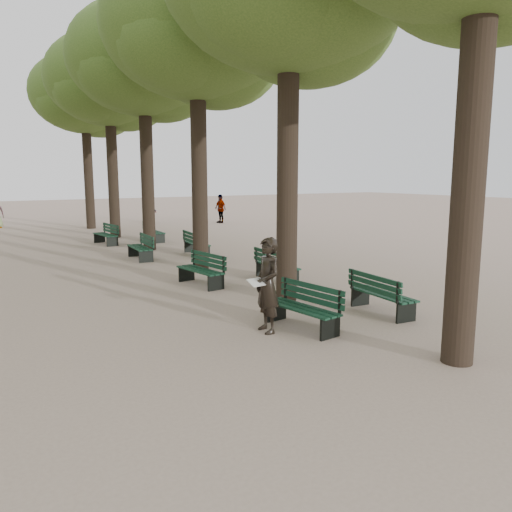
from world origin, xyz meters
TOP-DOWN VIEW (x-y plane):
  - ground at (0.00, 0.00)m, footprint 120.00×120.00m
  - tree_central_2 at (1.50, 8.00)m, footprint 6.00×6.00m
  - tree_central_3 at (1.50, 13.00)m, footprint 6.00×6.00m
  - tree_central_4 at (1.50, 18.00)m, footprint 6.00×6.00m
  - tree_central_5 at (1.50, 23.00)m, footprint 6.00×6.00m
  - bench_left_0 at (0.37, 0.84)m, footprint 0.80×1.86m
  - bench_left_1 at (0.37, 5.64)m, footprint 0.78×1.86m
  - bench_left_2 at (0.37, 10.87)m, footprint 0.68×1.83m
  - bench_left_3 at (0.37, 15.63)m, footprint 0.75×1.85m
  - bench_right_0 at (2.63, 0.83)m, footprint 0.73×1.85m
  - bench_right_1 at (2.63, 5.10)m, footprint 0.63×1.82m
  - bench_right_2 at (2.63, 10.76)m, footprint 0.75×1.85m
  - bench_right_3 at (2.63, 15.54)m, footprint 0.63×1.82m
  - man_with_map at (-0.33, 1.07)m, footprint 0.65×0.79m
  - pedestrian_b at (5.67, 24.64)m, footprint 1.26×0.88m
  - pedestrian_c at (9.56, 21.99)m, footprint 0.51×1.13m

SIDE VIEW (x-z plane):
  - ground at x=0.00m, z-range 0.00..0.00m
  - bench_left_0 at x=0.37m, z-range -0.19..0.73m
  - bench_left_1 at x=0.37m, z-range -0.19..0.73m
  - bench_left_2 at x=0.37m, z-range -0.19..0.73m
  - bench_left_3 at x=0.37m, z-range -0.19..0.73m
  - bench_right_0 at x=2.63m, z-range -0.19..0.73m
  - bench_right_1 at x=2.63m, z-range -0.19..0.73m
  - bench_right_2 at x=2.63m, z-range -0.19..0.73m
  - bench_right_3 at x=2.63m, z-range -0.19..0.73m
  - pedestrian_c at x=9.56m, z-range 0.00..1.86m
  - pedestrian_b at x=5.67m, z-range 0.00..1.89m
  - man_with_map at x=-0.33m, z-range 0.00..1.91m
  - tree_central_2 at x=1.50m, z-range 2.68..12.63m
  - tree_central_3 at x=1.50m, z-range 2.68..12.63m
  - tree_central_4 at x=1.50m, z-range 2.68..12.63m
  - tree_central_5 at x=1.50m, z-range 2.68..12.63m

